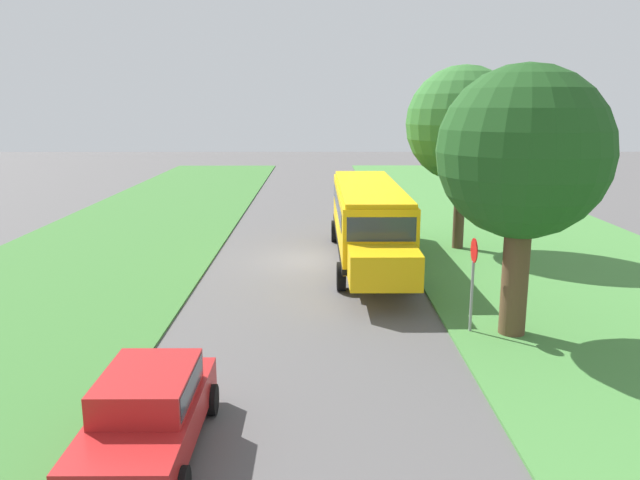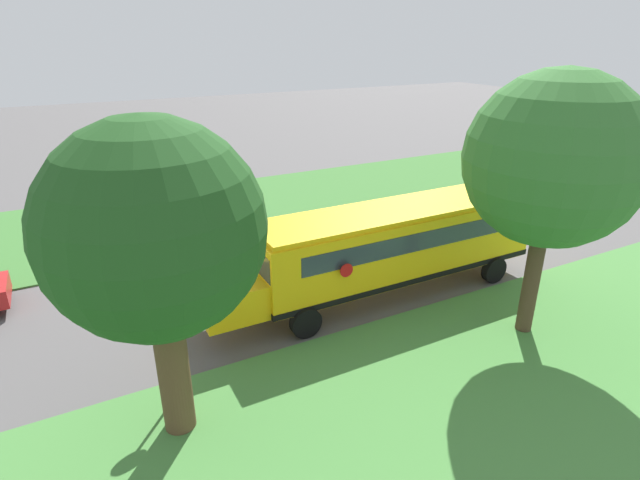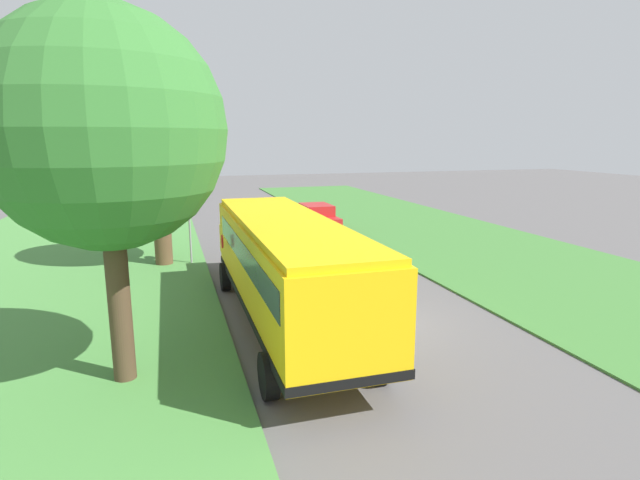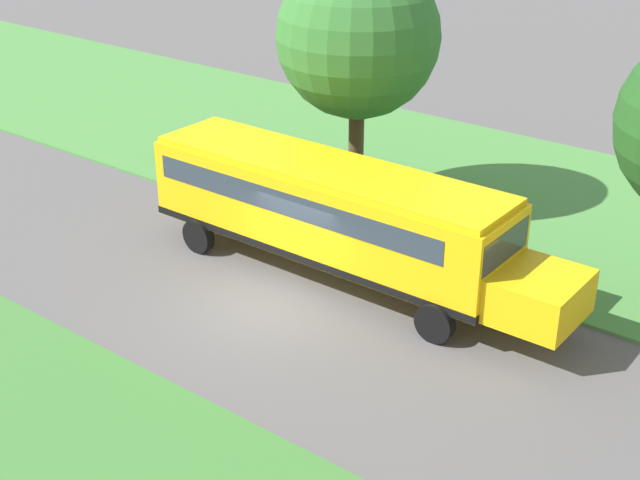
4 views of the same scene
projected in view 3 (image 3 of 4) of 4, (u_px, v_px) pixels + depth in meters
name	position (u px, v px, depth m)	size (l,w,h in m)	color
ground_plane	(365.00, 320.00, 14.84)	(120.00, 120.00, 0.00)	#565454
grass_far_side	(604.00, 292.00, 17.42)	(10.00, 80.00, 0.07)	#3D7533
school_bus	(284.00, 261.00, 14.11)	(2.85, 12.42, 3.16)	yellow
car_red_nearest	(316.00, 216.00, 29.08)	(2.02, 4.40, 1.56)	#B21E1E
oak_tree_beside_bus	(109.00, 129.00, 9.95)	(4.92, 4.92, 7.96)	#4C3826
oak_tree_roadside_mid	(155.00, 145.00, 20.27)	(4.57, 4.57, 7.38)	brown
stop_sign	(190.00, 225.00, 21.09)	(0.08, 0.68, 2.74)	gray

